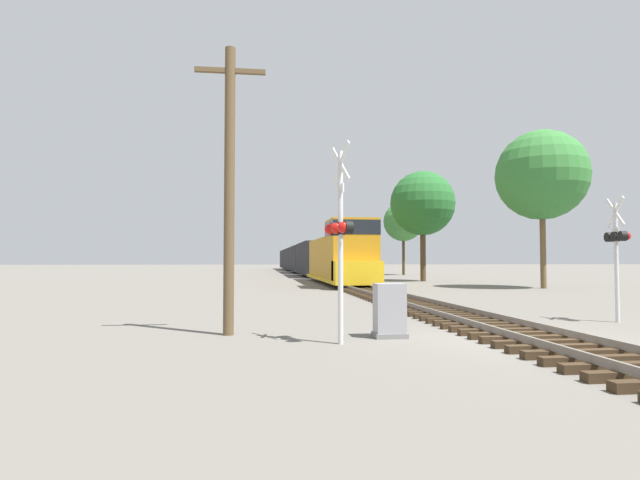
{
  "coord_description": "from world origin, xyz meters",
  "views": [
    {
      "loc": [
        -6.28,
        -11.07,
        1.88
      ],
      "look_at": [
        -3.83,
        8.59,
        2.68
      ],
      "focal_mm": 28.0,
      "sensor_mm": 36.0,
      "label": 1
    }
  ],
  "objects_px": {
    "relay_cabinet": "(390,311)",
    "tree_deep_background": "(403,222)",
    "tree_mid_background": "(423,204)",
    "freight_train": "(303,259)",
    "crossing_signal_near": "(339,232)",
    "tree_far_right": "(542,175)",
    "utility_pole": "(229,184)",
    "crossing_signal_far": "(617,243)"
  },
  "relations": [
    {
      "from": "freight_train",
      "to": "relay_cabinet",
      "type": "distance_m",
      "value": 58.1
    },
    {
      "from": "freight_train",
      "to": "relay_cabinet",
      "type": "height_order",
      "value": "freight_train"
    },
    {
      "from": "crossing_signal_near",
      "to": "utility_pole",
      "type": "xyz_separation_m",
      "value": [
        -2.56,
        1.67,
        1.29
      ]
    },
    {
      "from": "relay_cabinet",
      "to": "tree_deep_background",
      "type": "relative_size",
      "value": 0.14
    },
    {
      "from": "tree_far_right",
      "to": "tree_mid_background",
      "type": "height_order",
      "value": "tree_far_right"
    },
    {
      "from": "freight_train",
      "to": "crossing_signal_near",
      "type": "xyz_separation_m",
      "value": [
        -4.46,
        -58.79,
        0.5
      ]
    },
    {
      "from": "tree_far_right",
      "to": "tree_deep_background",
      "type": "relative_size",
      "value": 1.14
    },
    {
      "from": "tree_deep_background",
      "to": "freight_train",
      "type": "bearing_deg",
      "value": 144.47
    },
    {
      "from": "utility_pole",
      "to": "tree_mid_background",
      "type": "bearing_deg",
      "value": 63.03
    },
    {
      "from": "tree_mid_background",
      "to": "tree_deep_background",
      "type": "height_order",
      "value": "tree_mid_background"
    },
    {
      "from": "crossing_signal_far",
      "to": "tree_mid_background",
      "type": "bearing_deg",
      "value": -0.07
    },
    {
      "from": "freight_train",
      "to": "crossing_signal_near",
      "type": "relative_size",
      "value": 17.78
    },
    {
      "from": "freight_train",
      "to": "tree_mid_background",
      "type": "height_order",
      "value": "tree_mid_background"
    },
    {
      "from": "relay_cabinet",
      "to": "crossing_signal_near",
      "type": "bearing_deg",
      "value": -150.07
    },
    {
      "from": "crossing_signal_near",
      "to": "tree_far_right",
      "type": "xyz_separation_m",
      "value": [
        17.04,
        19.99,
        5.04
      ]
    },
    {
      "from": "utility_pole",
      "to": "tree_mid_background",
      "type": "xyz_separation_m",
      "value": [
        15.32,
        30.11,
        3.12
      ]
    },
    {
      "from": "freight_train",
      "to": "tree_deep_background",
      "type": "relative_size",
      "value": 8.67
    },
    {
      "from": "freight_train",
      "to": "relay_cabinet",
      "type": "relative_size",
      "value": 61.43
    },
    {
      "from": "freight_train",
      "to": "tree_far_right",
      "type": "bearing_deg",
      "value": -72.03
    },
    {
      "from": "tree_far_right",
      "to": "tree_deep_background",
      "type": "height_order",
      "value": "tree_far_right"
    },
    {
      "from": "relay_cabinet",
      "to": "tree_deep_background",
      "type": "bearing_deg",
      "value": 73.0
    },
    {
      "from": "tree_far_right",
      "to": "relay_cabinet",
      "type": "bearing_deg",
      "value": -129.22
    },
    {
      "from": "tree_far_right",
      "to": "utility_pole",
      "type": "bearing_deg",
      "value": -136.93
    },
    {
      "from": "relay_cabinet",
      "to": "tree_far_right",
      "type": "relative_size",
      "value": 0.12
    },
    {
      "from": "crossing_signal_near",
      "to": "tree_far_right",
      "type": "height_order",
      "value": "tree_far_right"
    },
    {
      "from": "crossing_signal_near",
      "to": "tree_mid_background",
      "type": "bearing_deg",
      "value": 141.72
    },
    {
      "from": "utility_pole",
      "to": "relay_cabinet",
      "type": "bearing_deg",
      "value": -12.71
    },
    {
      "from": "crossing_signal_far",
      "to": "relay_cabinet",
      "type": "xyz_separation_m",
      "value": [
        -7.68,
        -2.04,
        -1.75
      ]
    },
    {
      "from": "utility_pole",
      "to": "tree_mid_background",
      "type": "relative_size",
      "value": 0.75
    },
    {
      "from": "crossing_signal_near",
      "to": "utility_pole",
      "type": "bearing_deg",
      "value": -139.59
    },
    {
      "from": "tree_far_right",
      "to": "tree_mid_background",
      "type": "xyz_separation_m",
      "value": [
        -4.28,
        11.79,
        -0.63
      ]
    },
    {
      "from": "freight_train",
      "to": "utility_pole",
      "type": "height_order",
      "value": "utility_pole"
    },
    {
      "from": "freight_train",
      "to": "tree_far_right",
      "type": "distance_m",
      "value": 41.16
    },
    {
      "from": "tree_mid_background",
      "to": "crossing_signal_far",
      "type": "bearing_deg",
      "value": -97.33
    },
    {
      "from": "crossing_signal_far",
      "to": "relay_cabinet",
      "type": "bearing_deg",
      "value": 112.15
    },
    {
      "from": "tree_mid_background",
      "to": "utility_pole",
      "type": "bearing_deg",
      "value": -116.97
    },
    {
      "from": "utility_pole",
      "to": "freight_train",
      "type": "bearing_deg",
      "value": 83.0
    },
    {
      "from": "relay_cabinet",
      "to": "tree_deep_background",
      "type": "height_order",
      "value": "tree_deep_background"
    },
    {
      "from": "tree_deep_background",
      "to": "crossing_signal_near",
      "type": "bearing_deg",
      "value": -108.17
    },
    {
      "from": "crossing_signal_far",
      "to": "tree_mid_background",
      "type": "height_order",
      "value": "tree_mid_background"
    },
    {
      "from": "tree_mid_background",
      "to": "tree_deep_background",
      "type": "relative_size",
      "value": 1.06
    },
    {
      "from": "relay_cabinet",
      "to": "freight_train",
      "type": "bearing_deg",
      "value": 86.95
    }
  ]
}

